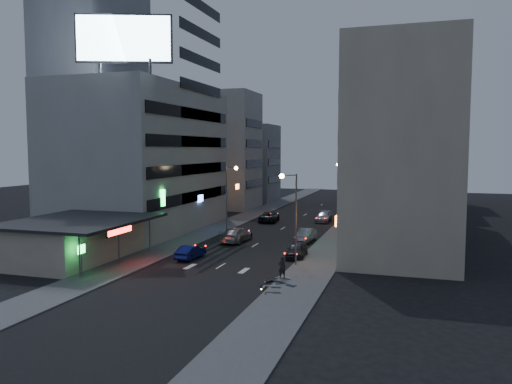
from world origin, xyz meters
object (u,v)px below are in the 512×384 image
at_px(road_car_silver, 236,235).
at_px(scooter_blue, 297,278).
at_px(parked_car_right_mid, 305,235).
at_px(parked_car_right_far, 324,217).
at_px(scooter_black_b, 286,275).
at_px(person, 282,267).
at_px(scooter_silver_b, 292,272).
at_px(scooter_black_a, 281,285).
at_px(road_car_blue, 191,252).
at_px(parked_car_left, 269,217).
at_px(scooter_silver_a, 281,278).
at_px(parked_car_right_near, 297,250).

height_order(road_car_silver, scooter_blue, road_car_silver).
bearing_deg(parked_car_right_mid, parked_car_right_far, 96.62).
distance_m(road_car_silver, scooter_black_b, 18.00).
distance_m(parked_car_right_far, person, 32.28).
height_order(scooter_black_b, scooter_silver_b, scooter_black_b).
xyz_separation_m(person, scooter_black_a, (0.87, -3.75, -0.35)).
bearing_deg(parked_car_right_mid, scooter_silver_b, -77.66).
bearing_deg(scooter_black_b, road_car_blue, 82.30).
xyz_separation_m(parked_car_left, road_car_silver, (0.76, -15.97, 0.08)).
height_order(parked_car_right_mid, scooter_black_b, parked_car_right_mid).
bearing_deg(person, scooter_black_a, 67.68).
bearing_deg(road_car_blue, scooter_blue, 154.72).
distance_m(parked_car_right_mid, road_car_blue, 14.44).
xyz_separation_m(parked_car_left, person, (9.64, -30.02, 0.27)).
bearing_deg(road_car_blue, scooter_black_a, 146.19).
xyz_separation_m(person, scooter_black_b, (0.63, -1.23, -0.24)).
height_order(parked_car_right_far, scooter_black_b, parked_car_right_far).
relative_size(person, scooter_silver_b, 0.96).
height_order(road_car_silver, scooter_black_b, road_car_silver).
relative_size(person, scooter_black_b, 0.84).
bearing_deg(road_car_blue, scooter_silver_a, 150.33).
distance_m(scooter_silver_a, scooter_blue, 1.23).
height_order(parked_car_right_near, parked_car_right_mid, parked_car_right_mid).
relative_size(person, scooter_blue, 0.86).
relative_size(road_car_blue, scooter_black_b, 1.90).
bearing_deg(scooter_silver_b, scooter_silver_a, -168.68).
bearing_deg(scooter_black_b, scooter_silver_a, -164.20).
bearing_deg(scooter_blue, scooter_black_a, -177.84).
relative_size(person, scooter_silver_a, 0.89).
relative_size(parked_car_right_near, parked_car_right_far, 0.87).
xyz_separation_m(parked_car_left, scooter_blue, (11.30, -31.86, 0.02)).
height_order(parked_car_right_far, scooter_silver_a, parked_car_right_far).
xyz_separation_m(road_car_blue, scooter_silver_b, (10.88, -4.56, 0.03)).
xyz_separation_m(person, scooter_silver_b, (0.81, 0.10, -0.31)).
bearing_deg(parked_car_right_near, parked_car_right_mid, 92.85).
bearing_deg(scooter_black_a, road_car_blue, 35.02).
bearing_deg(scooter_silver_a, parked_car_right_near, -1.50).
relative_size(road_car_blue, person, 2.26).
xyz_separation_m(person, scooter_silver_a, (0.53, -2.33, -0.27)).
distance_m(parked_car_right_mid, scooter_black_b, 17.69).
height_order(road_car_blue, scooter_blue, scooter_blue).
xyz_separation_m(scooter_black_a, scooter_silver_b, (-0.06, 3.85, 0.04)).
bearing_deg(scooter_silver_a, scooter_black_b, -13.46).
xyz_separation_m(parked_car_right_mid, road_car_blue, (-8.53, -11.65, -0.07)).
height_order(parked_car_right_mid, scooter_silver_a, parked_car_right_mid).
bearing_deg(scooter_blue, road_car_blue, 85.42).
height_order(parked_car_right_far, person, person).
xyz_separation_m(parked_car_right_near, scooter_silver_a, (1.23, -10.61, 0.00)).
height_order(parked_car_right_far, scooter_silver_b, parked_car_right_far).
height_order(parked_car_left, road_car_silver, road_car_silver).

